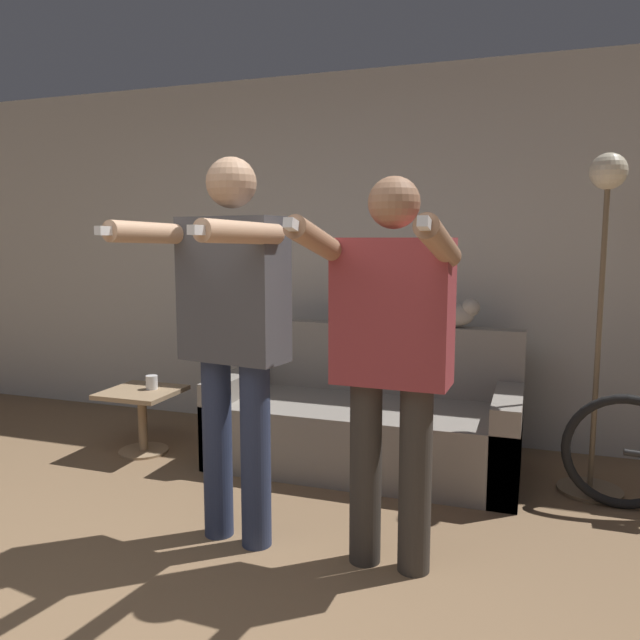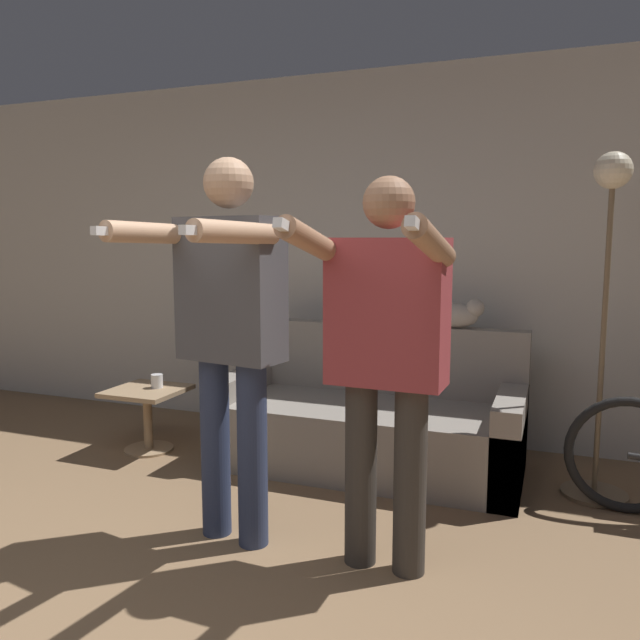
{
  "view_description": "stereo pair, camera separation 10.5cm",
  "coord_description": "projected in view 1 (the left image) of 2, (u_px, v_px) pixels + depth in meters",
  "views": [
    {
      "loc": [
        1.42,
        -1.36,
        1.43
      ],
      "look_at": [
        0.35,
        1.75,
        1.0
      ],
      "focal_mm": 35.0,
      "sensor_mm": 36.0,
      "label": 1
    },
    {
      "loc": [
        1.52,
        -1.32,
        1.43
      ],
      "look_at": [
        0.35,
        1.75,
        1.0
      ],
      "focal_mm": 35.0,
      "sensor_mm": 36.0,
      "label": 2
    }
  ],
  "objects": [
    {
      "name": "side_table",
      "position": [
        142.0,
        407.0,
        4.17
      ],
      "size": [
        0.47,
        0.47,
        0.43
      ],
      "color": "#A38460",
      "rests_on": "ground_plane"
    },
    {
      "name": "cup",
      "position": [
        152.0,
        382.0,
        4.17
      ],
      "size": [
        0.08,
        0.08,
        0.09
      ],
      "color": "white",
      "rests_on": "side_table"
    },
    {
      "name": "person_left",
      "position": [
        232.0,
        322.0,
        2.84
      ],
      "size": [
        0.63,
        0.74,
        1.79
      ],
      "rotation": [
        0.0,
        0.0,
        -0.17
      ],
      "color": "#2D3856",
      "rests_on": "ground_plane"
    },
    {
      "name": "cat",
      "position": [
        453.0,
        314.0,
        3.98
      ],
      "size": [
        0.42,
        0.14,
        0.19
      ],
      "color": "#B7AD9E",
      "rests_on": "couch"
    },
    {
      "name": "couch",
      "position": [
        366.0,
        422.0,
        3.94
      ],
      "size": [
        1.88,
        0.83,
        0.86
      ],
      "color": "gray",
      "rests_on": "ground_plane"
    },
    {
      "name": "floor_lamp",
      "position": [
        603.0,
        269.0,
        3.38
      ],
      "size": [
        0.36,
        0.36,
        1.88
      ],
      "color": "#756047",
      "rests_on": "ground_plane"
    },
    {
      "name": "person_right",
      "position": [
        391.0,
        345.0,
        2.6
      ],
      "size": [
        0.57,
        0.68,
        1.68
      ],
      "rotation": [
        0.0,
        0.0,
        -0.04
      ],
      "color": "#38332D",
      "rests_on": "ground_plane"
    },
    {
      "name": "wall_back",
      "position": [
        333.0,
        256.0,
        4.59
      ],
      "size": [
        10.0,
        0.05,
        2.6
      ],
      "color": "beige",
      "rests_on": "ground_plane"
    }
  ]
}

